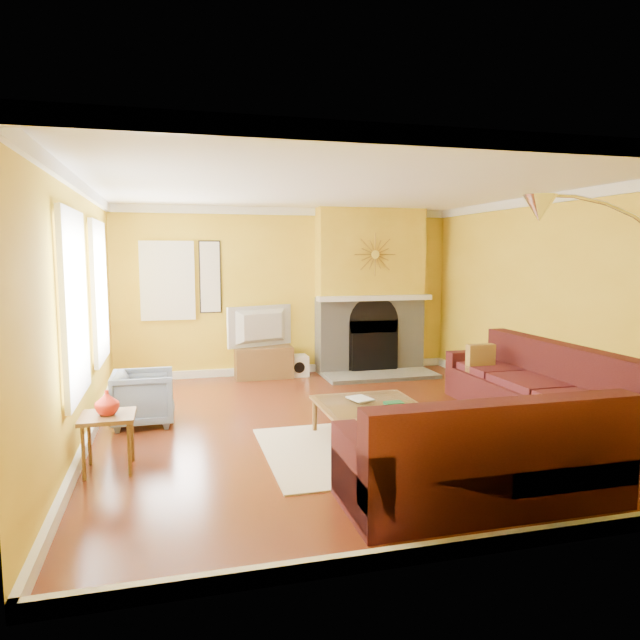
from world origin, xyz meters
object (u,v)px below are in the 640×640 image
object	(u,v)px
sectional_sofa	(460,398)
side_table	(109,443)
coffee_table	(369,422)
media_console	(264,362)
armchair	(144,398)
arc_lamp	(623,365)

from	to	relation	value
sectional_sofa	side_table	size ratio (longest dim) A/B	7.17
coffee_table	media_console	distance (m)	3.41
side_table	sectional_sofa	bearing A→B (deg)	-0.25
coffee_table	armchair	bearing A→B (deg)	152.02
sectional_sofa	armchair	xyz separation A→B (m)	(-3.26, 1.41, -0.14)
side_table	armchair	bearing A→B (deg)	80.06
coffee_table	media_console	size ratio (longest dim) A/B	1.16
coffee_table	arc_lamp	size ratio (longest dim) A/B	0.45
arc_lamp	coffee_table	bearing A→B (deg)	118.22
sectional_sofa	media_console	distance (m)	3.86
coffee_table	armchair	xyz separation A→B (m)	(-2.31, 1.23, 0.11)
coffee_table	arc_lamp	bearing A→B (deg)	-61.78
coffee_table	media_console	bearing A→B (deg)	99.79
side_table	arc_lamp	world-z (taller)	arc_lamp
coffee_table	side_table	world-z (taller)	side_table
media_console	side_table	size ratio (longest dim) A/B	1.73
arc_lamp	media_console	bearing A→B (deg)	107.47
coffee_table	armchair	world-z (taller)	armchair
sectional_sofa	side_table	world-z (taller)	sectional_sofa
sectional_sofa	armchair	distance (m)	3.55
coffee_table	arc_lamp	world-z (taller)	arc_lamp
media_console	armchair	bearing A→B (deg)	-129.19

